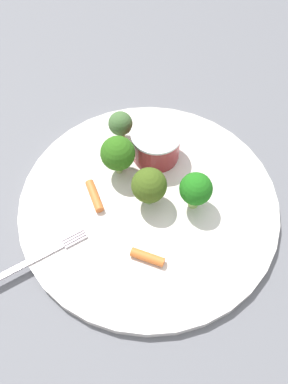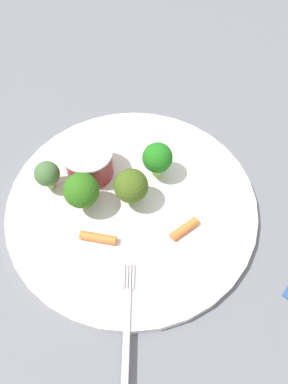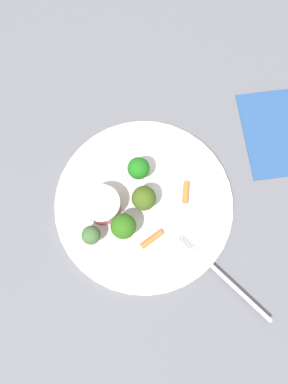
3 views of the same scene
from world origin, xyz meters
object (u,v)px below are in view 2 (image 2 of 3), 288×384
at_px(sauce_cup, 89,162).
at_px(broccoli_floret_2, 81,191).
at_px(carrot_stick_0, 98,238).
at_px(fork, 125,358).
at_px(carrot_stick_1, 184,229).
at_px(plate, 132,204).
at_px(broccoli_floret_1, 47,174).
at_px(broccoli_floret_0, 130,186).
at_px(broccoli_floret_3, 157,158).

bearing_deg(sauce_cup, broccoli_floret_2, 19.53).
bearing_deg(carrot_stick_0, sauce_cup, -148.18).
distance_m(sauce_cup, fork, 0.23).
relative_size(sauce_cup, carrot_stick_1, 1.67).
xyz_separation_m(sauce_cup, fork, (0.19, 0.13, -0.02)).
height_order(plate, carrot_stick_1, carrot_stick_1).
height_order(sauce_cup, broccoli_floret_2, broccoli_floret_2).
bearing_deg(broccoli_floret_2, fork, 39.63).
distance_m(plate, broccoli_floret_1, 0.11).
xyz_separation_m(broccoli_floret_2, carrot_stick_1, (-0.01, 0.12, -0.03)).
distance_m(broccoli_floret_2, carrot_stick_0, 0.06).
bearing_deg(carrot_stick_0, fork, 37.61).
xyz_separation_m(plate, broccoli_floret_1, (0.02, -0.10, 0.03)).
relative_size(plate, broccoli_floret_0, 5.72).
bearing_deg(broccoli_floret_1, plate, 100.11).
relative_size(sauce_cup, broccoli_floret_1, 1.44).
distance_m(broccoli_floret_1, fork, 0.23).
relative_size(broccoli_floret_1, fork, 0.23).
height_order(sauce_cup, carrot_stick_0, sauce_cup).
distance_m(sauce_cup, broccoli_floret_0, 0.07).
bearing_deg(sauce_cup, fork, 35.12).
bearing_deg(broccoli_floret_0, broccoli_floret_2, -60.15).
bearing_deg(fork, broccoli_floret_1, -131.52).
bearing_deg(broccoli_floret_0, sauce_cup, -108.25).
relative_size(broccoli_floret_3, fork, 0.28).
xyz_separation_m(sauce_cup, broccoli_floret_2, (0.05, 0.02, 0.01)).
xyz_separation_m(broccoli_floret_0, broccoli_floret_2, (0.03, -0.05, 0.00)).
height_order(sauce_cup, fork, sauce_cup).
distance_m(broccoli_floret_3, carrot_stick_0, 0.12).
bearing_deg(sauce_cup, broccoli_floret_0, 71.75).
height_order(broccoli_floret_0, broccoli_floret_3, broccoli_floret_0).
relative_size(plate, broccoli_floret_3, 5.86).
relative_size(broccoli_floret_1, broccoli_floret_2, 0.77).
relative_size(broccoli_floret_2, broccoli_floret_3, 1.08).
bearing_deg(broccoli_floret_3, broccoli_floret_0, -16.04).
bearing_deg(plate, carrot_stick_1, 78.61).
bearing_deg(broccoli_floret_2, sauce_cup, -160.47).
relative_size(broccoli_floret_2, fork, 0.30).
relative_size(plate, broccoli_floret_1, 7.11).
relative_size(broccoli_floret_0, carrot_stick_0, 1.28).
bearing_deg(broccoli_floret_0, plate, 126.89).
bearing_deg(carrot_stick_1, sauce_cup, -104.27).
relative_size(broccoli_floret_1, carrot_stick_0, 1.03).
height_order(broccoli_floret_1, broccoli_floret_2, broccoli_floret_2).
relative_size(plate, broccoli_floret_2, 5.44).
xyz_separation_m(carrot_stick_0, fork, (0.11, 0.08, -0.00)).
distance_m(broccoli_floret_1, broccoli_floret_2, 0.06).
height_order(carrot_stick_1, fork, carrot_stick_1).
bearing_deg(fork, sauce_cup, -144.88).
bearing_deg(carrot_stick_0, broccoli_floret_2, -134.92).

